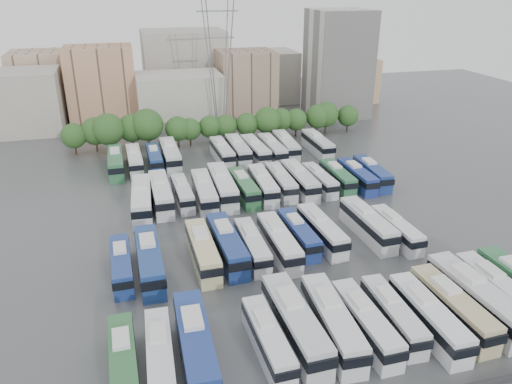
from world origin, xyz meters
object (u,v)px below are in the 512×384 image
object	(u,v)px
bus_r0_s1	(160,356)
bus_r1_s5	(252,245)
bus_r2_s11	(337,177)
bus_r1_s10	(368,224)
bus_r0_s0	(123,362)
bus_r3_s9	(272,149)
bus_r0_s7	(365,322)
bus_r3_s3	(170,155)
bus_r0_s8	(393,314)
bus_r0_s11	(476,297)
bus_r1_s4	(227,244)
bus_r3_s8	(255,150)
bus_r0_s4	(268,339)
bus_r1_s3	(203,251)
bus_r2_s3	(182,193)
bus_r3_s2	(155,158)
bus_r0_s6	(332,321)
bus_r2_s4	(204,192)
bus_r2_s8	(281,181)
bus_r3_s7	(238,150)
bus_r1_s0	(121,264)
bus_r0_s5	(295,323)
bus_r3_s10	(286,145)
bus_r1_s1	(149,260)
bus_r1_s6	(279,242)
bus_r2_s1	(142,199)
bus_r2_s13	(372,173)
apartment_tower	(338,64)
bus_r1_s7	(298,233)
bus_r2_s9	(300,180)
bus_r1_s8	(322,230)
bus_r2_s5	(222,186)
bus_r1_s11	(396,229)
bus_r0_s12	(496,290)
electricity_pylon	(219,49)
bus_r2_s12	(357,176)
bus_r3_s6	(222,152)
bus_r3_s0	(116,162)
bus_r3_s1	(135,160)
bus_r3_s12	(318,144)
bus_r2_s6	(244,187)
bus_r2_s10	(319,180)
bus_r0_s10	(452,307)
bus_r2_s7	(263,184)

from	to	relation	value
bus_r0_s1	bus_r1_s5	bearing A→B (deg)	54.83
bus_r2_s11	bus_r1_s10	bearing A→B (deg)	-100.18
bus_r0_s0	bus_r3_s9	distance (m)	60.94
bus_r0_s7	bus_r3_s3	distance (m)	56.65
bus_r0_s8	bus_r3_s9	bearing A→B (deg)	88.08
bus_r0_s11	bus_r1_s4	xyz separation A→B (m)	(-23.07, 18.11, -0.11)
bus_r3_s3	bus_r0_s1	bearing A→B (deg)	-97.74
bus_r0_s1	bus_r3_s8	xyz separation A→B (m)	(23.17, 53.37, 0.23)
bus_r0_s4	bus_r1_s3	bearing A→B (deg)	98.84
bus_r2_s3	bus_r3_s2	xyz separation A→B (m)	(-3.00, 17.84, 0.02)
bus_r0_s6	bus_r1_s10	world-z (taller)	bus_r0_s6
bus_r2_s4	bus_r2_s8	size ratio (longest dim) A/B	1.10
bus_r2_s4	bus_r3_s7	distance (m)	21.52
bus_r1_s0	bus_r3_s3	bearing A→B (deg)	74.09
bus_r0_s4	bus_r3_s2	distance (m)	55.11
bus_r0_s5	bus_r3_s10	bearing A→B (deg)	71.01
bus_r1_s1	bus_r1_s6	distance (m)	16.44
bus_r2_s1	bus_r2_s13	distance (m)	39.45
bus_r1_s3	bus_r1_s5	xyz separation A→B (m)	(6.36, 0.00, -0.19)
bus_r0_s7	apartment_tower	bearing A→B (deg)	67.54
bus_r0_s5	bus_r0_s8	xyz separation A→B (m)	(10.23, -0.82, -0.37)
bus_r0_s1	bus_r1_s4	world-z (taller)	bus_r1_s4
bus_r1_s7	bus_r2_s9	distance (m)	18.51
bus_r0_s8	bus_r1_s8	xyz separation A→B (m)	(-0.22, 18.74, 0.14)
bus_r2_s5	bus_r3_s10	bearing A→B (deg)	48.29
bus_r1_s11	bus_r3_s3	distance (m)	46.20
bus_r0_s12	electricity_pylon	bearing A→B (deg)	101.79
bus_r0_s0	bus_r2_s13	size ratio (longest dim) A/B	0.94
bus_r1_s5	bus_r3_s10	distance (m)	40.79
bus_r2_s12	bus_r3_s10	size ratio (longest dim) A/B	0.92
bus_r3_s6	bus_r3_s8	bearing A→B (deg)	-9.72
bus_r3_s0	electricity_pylon	bearing A→B (deg)	40.24
bus_r1_s4	bus_r2_s12	size ratio (longest dim) A/B	1.12
electricity_pylon	bus_r3_s1	distance (m)	32.90
bus_r3_s12	bus_r1_s10	bearing A→B (deg)	-100.69
bus_r2_s6	bus_r2_s10	world-z (taller)	bus_r2_s6
bus_r3_s10	bus_r3_s8	bearing A→B (deg)	-167.23
bus_r0_s1	bus_r2_s12	distance (m)	51.14
bus_r1_s1	bus_r1_s11	distance (m)	33.04
bus_r2_s4	bus_r3_s1	bearing A→B (deg)	119.89
bus_r1_s1	bus_r0_s10	bearing A→B (deg)	-31.12
bus_r2_s12	bus_r0_s4	bearing A→B (deg)	-127.08
bus_r0_s5	bus_r1_s8	xyz separation A→B (m)	(10.01, 17.92, -0.23)
bus_r2_s13	bus_r2_s11	bearing A→B (deg)	-178.42
bus_r2_s10	bus_r0_s5	bearing A→B (deg)	-117.77
bus_r0_s5	bus_r2_s1	size ratio (longest dim) A/B	1.00
electricity_pylon	bus_r0_s11	bearing A→B (deg)	-80.17
bus_r0_s12	bus_r1_s0	xyz separation A→B (m)	(-39.52, 16.27, -0.17)
bus_r2_s11	bus_r3_s12	xyz separation A→B (m)	(3.17, 17.38, 0.16)
bus_r2_s7	bus_r2_s12	world-z (taller)	bus_r2_s7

